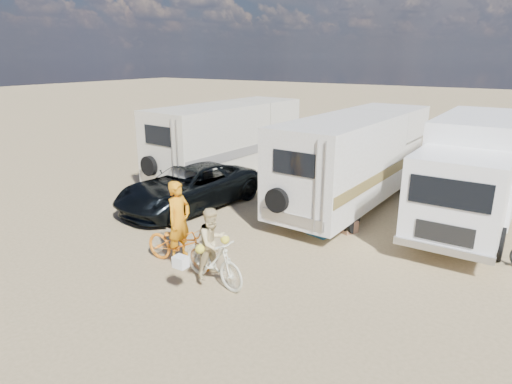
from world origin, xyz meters
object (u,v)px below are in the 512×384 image
Objects in this scene: dark_suv at (189,187)px; bike_man at (180,245)px; rv_main at (355,161)px; rv_left at (226,143)px; bike_woman at (213,260)px; rider_man at (179,228)px; box_truck at (472,174)px; cooler at (320,226)px; crate at (348,226)px; rider_woman at (213,250)px.

bike_man is (2.61, -3.31, -0.18)m from dark_suv.
dark_suv is at bearing -141.20° from rv_main.
bike_woman is (4.83, -7.03, -0.95)m from rv_left.
rider_man is at bearing -102.54° from rv_main.
rider_man is at bearing -0.00° from bike_man.
box_truck is 1.39× the size of dark_suv.
dark_suv is (-7.90, -3.17, -0.85)m from box_truck.
cooler is 1.43× the size of crate.
crate is (2.57, 4.08, -0.77)m from rider_man.
rider_woman is (1.19, -0.27, -0.17)m from rider_man.
dark_suv is 11.63× the size of crate.
cooler is at bearing -31.99° from bike_man.
rider_woman is (-4.09, -6.75, -0.78)m from box_truck.
crate is (2.57, 4.08, -0.35)m from bike_man.
rider_man is at bearing -45.72° from dark_suv.
bike_woman is at bearing -88.80° from cooler.
bike_woman is at bearing 146.56° from rider_woman.
bike_woman is at bearing -107.52° from crate.
dark_suv is (-4.40, -3.19, -0.79)m from rv_main.
rider_man is 1.22× the size of rider_woman.
bike_woman is at bearing -37.24° from dark_suv.
rider_man reaches higher than crate.
rv_main is 5.07× the size of rider_woman.
rider_man is (-1.79, -6.50, -0.54)m from rv_main.
rv_left is 3.63× the size of rider_man.
dark_suv reaches higher than bike_woman.
rv_main is 4.15× the size of rider_man.
rider_man is at bearing -122.16° from crate.
rv_left is at bearing 46.05° from bike_woman.
bike_man is (-1.79, -6.50, -0.97)m from rv_main.
rv_main is 1.12× the size of box_truck.
dark_suv is 2.75× the size of bike_woman.
bike_woman is (1.19, -0.27, 0.03)m from bike_man.
rider_man is at bearing 88.87° from rider_woman.
rv_left is 8.55m from rider_woman.
rider_woman is (1.19, -0.27, 0.25)m from bike_man.
rv_left is (-5.42, 0.25, 0.01)m from rv_main.
dark_suv is at bearing -164.67° from cooler.
crate is at bearing -5.96° from bike_woman.
bike_woman is at bearing -104.76° from rider_man.
rv_main is 1.14× the size of rv_left.
rv_main is at bearing 6.53° from bike_woman.
cooler is at bearing -132.93° from crate.
rv_main reaches higher than bike_man.
dark_suv is 8.10× the size of cooler.
bike_woman is 0.22m from rider_woman.
rider_woman is at bearing -88.80° from cooler.
rv_left is 1.37× the size of dark_suv.
rv_main is 5.50m from dark_suv.
cooler is at bearing -83.23° from rv_main.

